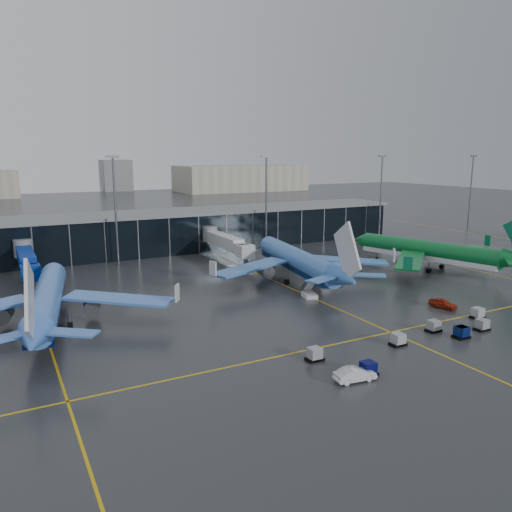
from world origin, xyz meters
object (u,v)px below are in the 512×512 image
airliner_aer_lingus (428,239)px  service_van_red (443,303)px  airliner_klm_near (297,247)px  airliner_arkefly (46,282)px  baggage_carts (429,336)px  mobile_airstair (309,293)px  service_van_white (355,374)px

airliner_aer_lingus → service_van_red: (-19.95, -22.67, -6.08)m
airliner_klm_near → airliner_aer_lingus: (31.81, -5.01, -0.17)m
airliner_arkefly → airliner_klm_near: bearing=16.8°
airliner_klm_near → baggage_carts: airliner_klm_near is taller
baggage_carts → mobile_airstair: mobile_airstair is taller
mobile_airstair → service_van_white: (-14.62, -31.17, 0.06)m
airliner_aer_lingus → service_van_red: bearing=-147.1°
airliner_aer_lingus → service_van_red: airliner_aer_lingus is taller
baggage_carts → service_van_white: size_ratio=6.94×
baggage_carts → mobile_airstair: size_ratio=9.54×
service_van_red → service_van_white: service_van_white is taller
airliner_arkefly → service_van_white: bearing=-42.1°
baggage_carts → mobile_airstair: (-2.66, 25.92, 0.01)m
airliner_klm_near → airliner_aer_lingus: bearing=0.1°
service_van_white → baggage_carts: bearing=-66.3°
airliner_klm_near → airliner_aer_lingus: size_ratio=1.02×
airliner_aer_lingus → service_van_white: size_ratio=8.94×
airliner_arkefly → airliner_aer_lingus: 80.30m
airliner_arkefly → baggage_carts: size_ratio=1.28×
airliner_aer_lingus → mobile_airstair: 37.60m
airliner_aer_lingus → service_van_white: airliner_aer_lingus is taller
airliner_aer_lingus → service_van_red: 30.81m
baggage_carts → service_van_white: bearing=-163.1°
service_van_white → airliner_arkefly: bearing=45.3°
mobile_airstair → service_van_red: size_ratio=0.78×
airliner_aer_lingus → baggage_carts: 47.41m
mobile_airstair → service_van_white: size_ratio=0.73×
mobile_airstair → airliner_klm_near: bearing=82.5°
mobile_airstair → service_van_red: (16.53, -15.93, 0.03)m
mobile_airstair → service_van_white: bearing=-100.9°
airliner_klm_near → mobile_airstair: (-4.68, -11.75, -6.28)m
airliner_arkefly → baggage_carts: 56.45m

